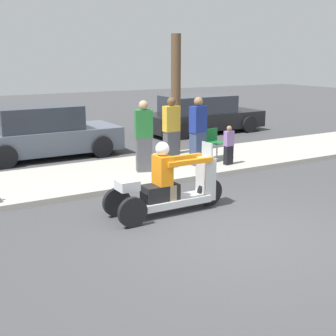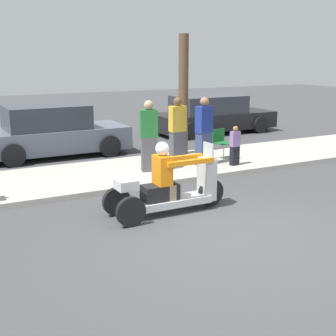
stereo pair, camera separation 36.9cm
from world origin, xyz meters
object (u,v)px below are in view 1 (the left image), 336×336
object	(u,v)px
spectator_mid_group	(171,131)
motorcycle_trike	(169,188)
spectator_far_back	(198,132)
parked_car_lot_far	(201,115)
spectator_near_curb	(144,138)
tree_trunk	(176,95)
spectator_by_tree	(229,146)
folding_chair_curbside	(215,140)
parked_car_lot_center	(43,133)

from	to	relation	value
spectator_mid_group	motorcycle_trike	bearing A→B (deg)	-121.68
spectator_far_back	parked_car_lot_far	distance (m)	5.94
motorcycle_trike	spectator_near_curb	distance (m)	2.92
spectator_mid_group	tree_trunk	distance (m)	1.47
parked_car_lot_far	spectator_by_tree	bearing A→B (deg)	-117.36
spectator_mid_group	tree_trunk	size ratio (longest dim) A/B	0.51
spectator_near_curb	folding_chair_curbside	distance (m)	2.46
spectator_by_tree	folding_chair_curbside	size ratio (longest dim) A/B	1.26
parked_car_lot_far	spectator_mid_group	bearing A→B (deg)	-132.22
spectator_far_back	tree_trunk	size ratio (longest dim) A/B	0.52
motorcycle_trike	folding_chair_curbside	bearing A→B (deg)	42.98
motorcycle_trike	spectator_far_back	xyz separation A→B (m)	(2.46, 2.66, 0.48)
spectator_near_curb	folding_chair_curbside	bearing A→B (deg)	8.44
folding_chair_curbside	spectator_by_tree	bearing A→B (deg)	-100.48
spectator_near_curb	parked_car_lot_far	world-z (taller)	spectator_near_curb
spectator_far_back	tree_trunk	distance (m)	1.74
spectator_far_back	parked_car_lot_far	size ratio (longest dim) A/B	0.38
spectator_far_back	spectator_near_curb	bearing A→B (deg)	177.21
spectator_mid_group	spectator_far_back	xyz separation A→B (m)	(0.48, -0.55, 0.01)
folding_chair_curbside	spectator_far_back	bearing A→B (deg)	-153.20
folding_chair_curbside	parked_car_lot_far	xyz separation A→B (m)	(2.57, 4.42, 0.06)
spectator_by_tree	folding_chair_curbside	world-z (taller)	spectator_by_tree
folding_chair_curbside	parked_car_lot_center	distance (m)	5.00
parked_car_lot_center	spectator_by_tree	bearing A→B (deg)	-46.38
folding_chair_curbside	tree_trunk	bearing A→B (deg)	119.99
parked_car_lot_center	tree_trunk	distance (m)	4.03
motorcycle_trike	folding_chair_curbside	distance (m)	4.53
spectator_far_back	tree_trunk	bearing A→B (deg)	80.97
spectator_mid_group	parked_car_lot_far	size ratio (longest dim) A/B	0.37
spectator_far_back	folding_chair_curbside	world-z (taller)	spectator_far_back
spectator_near_curb	tree_trunk	distance (m)	2.44
parked_car_lot_center	parked_car_lot_far	world-z (taller)	parked_car_lot_center
motorcycle_trike	spectator_far_back	world-z (taller)	spectator_far_back
spectator_by_tree	spectator_far_back	xyz separation A→B (m)	(-0.70, 0.41, 0.36)
motorcycle_trike	spectator_by_tree	size ratio (longest dim) A/B	2.35
spectator_by_tree	spectator_near_curb	size ratio (longest dim) A/B	0.59
tree_trunk	spectator_mid_group	bearing A→B (deg)	-127.01
spectator_far_back	tree_trunk	xyz separation A→B (m)	(0.24, 1.50, 0.84)
motorcycle_trike	spectator_mid_group	world-z (taller)	spectator_mid_group
spectator_far_back	parked_car_lot_center	size ratio (longest dim) A/B	0.42
tree_trunk	spectator_by_tree	bearing A→B (deg)	-76.45
motorcycle_trike	parked_car_lot_far	xyz separation A→B (m)	(5.88, 7.51, 0.19)
spectator_mid_group	folding_chair_curbside	xyz separation A→B (m)	(1.34, -0.12, -0.34)
motorcycle_trike	spectator_far_back	size ratio (longest dim) A/B	1.37
motorcycle_trike	folding_chair_curbside	world-z (taller)	motorcycle_trike
spectator_far_back	spectator_near_curb	world-z (taller)	spectator_far_back
spectator_near_curb	spectator_far_back	bearing A→B (deg)	-2.79
spectator_mid_group	parked_car_lot_far	bearing A→B (deg)	47.78
tree_trunk	parked_car_lot_far	bearing A→B (deg)	46.43
motorcycle_trike	spectator_by_tree	bearing A→B (deg)	35.40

